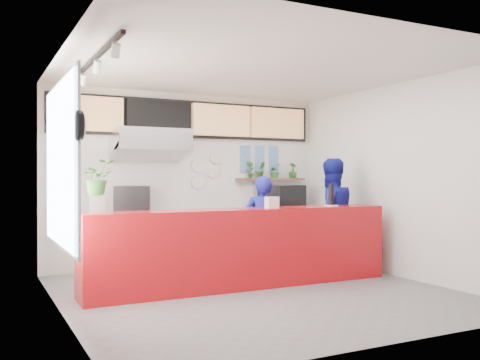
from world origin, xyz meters
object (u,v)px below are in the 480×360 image
object	(u,v)px
staff_center	(262,226)
staff_right	(330,215)
service_counter	(243,248)
pepper_mill	(331,195)
espresso_machine	(282,198)
panini_oven	(132,201)

from	to	relation	value
staff_center	staff_right	size ratio (longest dim) A/B	0.84
service_counter	staff_center	size ratio (longest dim) A/B	2.89
staff_center	pepper_mill	bearing A→B (deg)	166.63
espresso_machine	service_counter	bearing A→B (deg)	-152.65
espresso_machine	pepper_mill	size ratio (longest dim) A/B	2.38
service_counter	pepper_mill	world-z (taller)	pepper_mill
service_counter	pepper_mill	distance (m)	1.66
staff_center	staff_right	bearing A→B (deg)	-164.74
panini_oven	staff_center	xyz separation A→B (m)	(1.69, -1.25, -0.37)
staff_right	pepper_mill	bearing A→B (deg)	61.62
espresso_machine	staff_center	world-z (taller)	staff_center
service_counter	staff_right	bearing A→B (deg)	13.86
panini_oven	espresso_machine	world-z (taller)	panini_oven
panini_oven	staff_right	size ratio (longest dim) A/B	0.30
espresso_machine	pepper_mill	distance (m)	1.85
panini_oven	service_counter	bearing A→B (deg)	-40.10
service_counter	panini_oven	size ratio (longest dim) A/B	8.11
staff_right	espresso_machine	bearing A→B (deg)	-78.75
espresso_machine	staff_right	world-z (taller)	staff_right
panini_oven	espresso_machine	bearing A→B (deg)	18.69
espresso_machine	pepper_mill	world-z (taller)	pepper_mill
staff_center	staff_right	xyz separation A→B (m)	(1.22, -0.10, 0.14)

